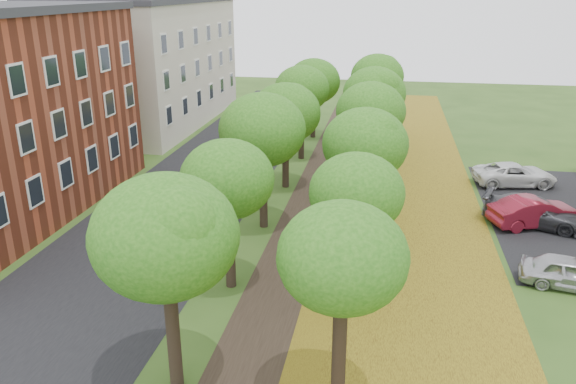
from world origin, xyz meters
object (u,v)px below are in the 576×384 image
at_px(car_white, 515,174).
at_px(car_grey, 534,212).
at_px(car_red, 535,212).
at_px(car_silver, 571,273).

bearing_deg(car_white, car_grey, 167.02).
bearing_deg(car_red, car_white, -22.75).
distance_m(car_silver, car_grey, 6.35).
bearing_deg(car_grey, car_white, 16.67).
relative_size(car_red, car_white, 0.93).
xyz_separation_m(car_red, car_grey, (0.00, 0.15, -0.03)).
bearing_deg(car_white, car_red, 167.07).
height_order(car_silver, car_red, car_red).
height_order(car_grey, car_white, car_grey).
distance_m(car_red, car_white, 6.31).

